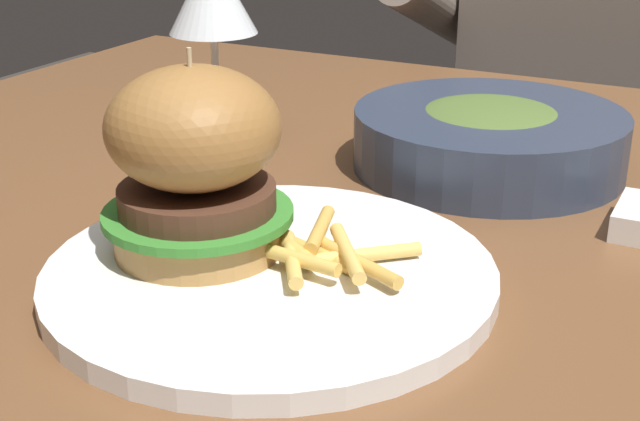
{
  "coord_description": "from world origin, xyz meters",
  "views": [
    {
      "loc": [
        0.16,
        -0.56,
        1.0
      ],
      "look_at": [
        -0.07,
        -0.1,
        0.78
      ],
      "focal_mm": 50.0,
      "sensor_mm": 36.0,
      "label": 1
    }
  ],
  "objects": [
    {
      "name": "diner_person",
      "position": [
        -0.06,
        0.77,
        0.56
      ],
      "size": [
        0.51,
        0.36,
        1.18
      ],
      "color": "#282833",
      "rests_on": "ground"
    },
    {
      "name": "fries_pile",
      "position": [
        -0.06,
        -0.11,
        0.76
      ],
      "size": [
        0.1,
        0.1,
        0.02
      ],
      "color": "gold",
      "rests_on": "main_plate"
    },
    {
      "name": "soup_bowl",
      "position": [
        -0.04,
        0.15,
        0.77
      ],
      "size": [
        0.23,
        0.23,
        0.06
      ],
      "color": "#2D384C",
      "rests_on": "dining_table"
    },
    {
      "name": "burger_sandwich",
      "position": [
        -0.15,
        -0.13,
        0.81
      ],
      "size": [
        0.12,
        0.12,
        0.13
      ],
      "color": "#B78447",
      "rests_on": "main_plate"
    },
    {
      "name": "main_plate",
      "position": [
        -0.09,
        -0.13,
        0.75
      ],
      "size": [
        0.29,
        0.29,
        0.01
      ],
      "primitive_type": "cylinder",
      "color": "white",
      "rests_on": "dining_table"
    },
    {
      "name": "dining_table",
      "position": [
        0.0,
        0.0,
        0.66
      ],
      "size": [
        1.29,
        0.99,
        0.74
      ],
      "color": "brown",
      "rests_on": "ground"
    }
  ]
}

